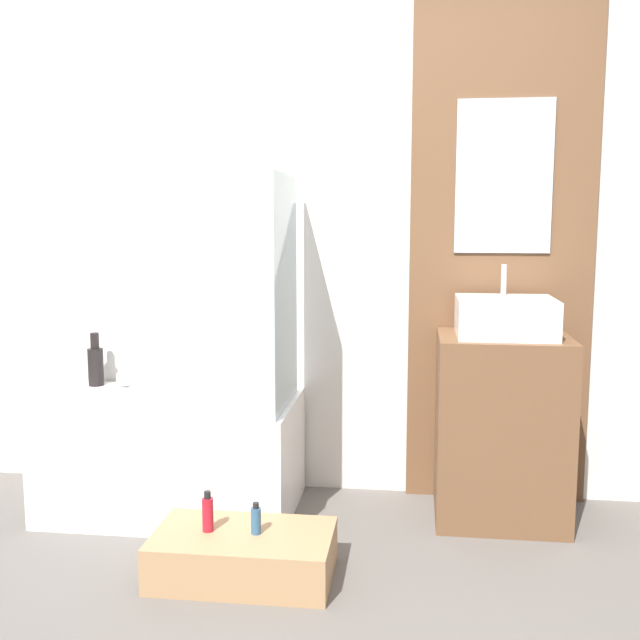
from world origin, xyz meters
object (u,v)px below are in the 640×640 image
object	(u,v)px
vase_tall_dark	(96,364)
bathtub	(174,454)
sink	(505,317)
vase_round_light	(126,377)
bottle_soap_primary	(208,513)
bottle_soap_secondary	(256,520)
wooden_step_bench	(243,555)

from	to	relation	value
vase_tall_dark	bathtub	bearing A→B (deg)	-27.30
vase_tall_dark	sink	bearing A→B (deg)	-4.84
vase_round_light	bottle_soap_primary	xyz separation A→B (m)	(0.65, -0.85, -0.32)
sink	bottle_soap_secondary	distance (m)	1.37
bottle_soap_secondary	vase_round_light	bearing A→B (deg)	134.44
sink	vase_tall_dark	xyz separation A→B (m)	(-1.95, 0.17, -0.29)
bottle_soap_secondary	bottle_soap_primary	bearing A→B (deg)	180.00
wooden_step_bench	sink	world-z (taller)	sink
sink	vase_tall_dark	distance (m)	1.98
bottle_soap_primary	bathtub	bearing A→B (deg)	118.45
vase_round_light	sink	bearing A→B (deg)	-5.02
wooden_step_bench	vase_round_light	world-z (taller)	vase_round_light
bathtub	bottle_soap_primary	distance (m)	0.70
bathtub	wooden_step_bench	size ratio (longest dim) A/B	1.67
vase_tall_dark	bottle_soap_primary	xyz separation A→B (m)	(0.81, -0.86, -0.38)
bathtub	bottle_soap_primary	world-z (taller)	bathtub
bathtub	vase_round_light	world-z (taller)	vase_round_light
sink	bottle_soap_primary	xyz separation A→B (m)	(-1.15, -0.69, -0.67)
sink	vase_round_light	xyz separation A→B (m)	(-1.80, 0.16, -0.35)
bathtub	vase_tall_dark	distance (m)	0.64
wooden_step_bench	bottle_soap_primary	bearing A→B (deg)	180.00
wooden_step_bench	vase_round_light	bearing A→B (deg)	132.66
vase_round_light	bottle_soap_secondary	distance (m)	1.24
bathtub	bottle_soap_secondary	world-z (taller)	bathtub
wooden_step_bench	vase_round_light	xyz separation A→B (m)	(-0.78, 0.85, 0.47)
bathtub	sink	xyz separation A→B (m)	(1.48, 0.08, 0.65)
vase_round_light	bathtub	bearing A→B (deg)	-36.69
bathtub	bottle_soap_primary	size ratio (longest dim) A/B	7.20
vase_tall_dark	bottle_soap_secondary	bearing A→B (deg)	-40.94
bottle_soap_primary	sink	bearing A→B (deg)	31.10
bottle_soap_primary	vase_tall_dark	bearing A→B (deg)	133.17
vase_round_light	bottle_soap_secondary	bearing A→B (deg)	-45.56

